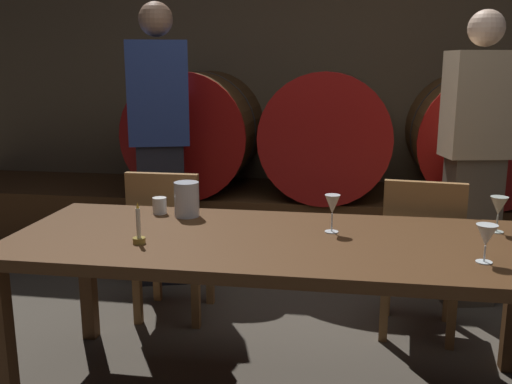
% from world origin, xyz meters
% --- Properties ---
extents(back_wall, '(6.79, 0.24, 2.63)m').
position_xyz_m(back_wall, '(0.00, 2.68, 1.32)').
color(back_wall, brown).
rests_on(back_wall, ground).
extents(barrel_shelf, '(6.11, 0.90, 0.50)m').
position_xyz_m(barrel_shelf, '(0.00, 2.13, 0.25)').
color(barrel_shelf, '#4C2D16').
rests_on(barrel_shelf, ground).
extents(wine_barrel_left, '(0.91, 0.94, 0.91)m').
position_xyz_m(wine_barrel_left, '(-1.00, 2.13, 0.95)').
color(wine_barrel_left, '#513319').
rests_on(wine_barrel_left, barrel_shelf).
extents(wine_barrel_center, '(0.91, 0.94, 0.91)m').
position_xyz_m(wine_barrel_center, '(-0.02, 2.13, 0.95)').
color(wine_barrel_center, brown).
rests_on(wine_barrel_center, barrel_shelf).
extents(wine_barrel_right, '(0.91, 0.94, 0.91)m').
position_xyz_m(wine_barrel_right, '(1.03, 2.13, 0.95)').
color(wine_barrel_right, brown).
rests_on(wine_barrel_right, barrel_shelf).
extents(dining_table, '(2.30, 0.88, 0.73)m').
position_xyz_m(dining_table, '(-0.14, 0.17, 0.66)').
color(dining_table, '#4C2D16').
rests_on(dining_table, ground).
extents(chair_left, '(0.40, 0.40, 0.88)m').
position_xyz_m(chair_left, '(-0.84, 0.84, 0.49)').
color(chair_left, olive).
rests_on(chair_left, ground).
extents(chair_right, '(0.44, 0.44, 0.88)m').
position_xyz_m(chair_right, '(0.54, 0.84, 0.49)').
color(chair_right, olive).
rests_on(chair_right, ground).
extents(guest_left, '(0.43, 0.34, 1.83)m').
position_xyz_m(guest_left, '(-1.07, 1.41, 0.95)').
color(guest_left, black).
rests_on(guest_left, ground).
extents(guest_right, '(0.42, 0.32, 1.75)m').
position_xyz_m(guest_right, '(0.88, 1.37, 0.90)').
color(guest_right, brown).
rests_on(guest_right, ground).
extents(candle_center, '(0.05, 0.05, 0.17)m').
position_xyz_m(candle_center, '(-0.70, -0.00, 0.78)').
color(candle_center, olive).
rests_on(candle_center, dining_table).
extents(pitcher, '(0.12, 0.12, 0.17)m').
position_xyz_m(pitcher, '(-0.62, 0.45, 0.81)').
color(pitcher, silver).
rests_on(pitcher, dining_table).
extents(wine_glass_left, '(0.07, 0.07, 0.17)m').
position_xyz_m(wine_glass_left, '(0.08, 0.29, 0.85)').
color(wine_glass_left, white).
rests_on(wine_glass_left, dining_table).
extents(wine_glass_center, '(0.08, 0.08, 0.15)m').
position_xyz_m(wine_glass_center, '(0.65, -0.02, 0.83)').
color(wine_glass_center, white).
rests_on(wine_glass_center, dining_table).
extents(wine_glass_right, '(0.08, 0.08, 0.16)m').
position_xyz_m(wine_glass_right, '(0.79, 0.40, 0.84)').
color(wine_glass_right, silver).
rests_on(wine_glass_right, dining_table).
extents(cup_left, '(0.07, 0.07, 0.08)m').
position_xyz_m(cup_left, '(-0.77, 0.47, 0.77)').
color(cup_left, white).
rests_on(cup_left, dining_table).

